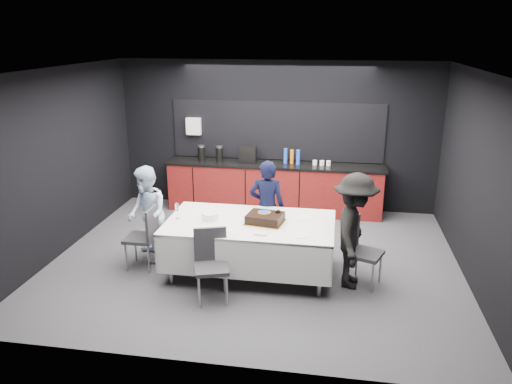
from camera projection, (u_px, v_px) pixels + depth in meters
ground at (255, 260)px, 7.53m from camera, size 6.00×6.00×0.00m
room_shell at (255, 139)px, 6.95m from camera, size 6.04×5.04×2.82m
kitchenette at (273, 183)px, 9.44m from camera, size 4.10×0.64×2.05m
party_table at (250, 231)px, 6.95m from camera, size 2.32×1.32×0.78m
cake_assembly at (265, 218)px, 6.85m from camera, size 0.57×0.49×0.16m
plate_stack at (210, 216)px, 6.97m from camera, size 0.23×0.23×0.10m
loose_plate_near at (228, 230)px, 6.62m from camera, size 0.18×0.18×0.01m
loose_plate_right_a at (302, 219)px, 7.00m from camera, size 0.19×0.19×0.01m
loose_plate_right_b at (301, 235)px, 6.43m from camera, size 0.19×0.19×0.01m
loose_plate_far at (249, 214)px, 7.19m from camera, size 0.21×0.21×0.01m
fork_pile at (261, 234)px, 6.46m from camera, size 0.17×0.12×0.03m
champagne_flute at (177, 208)px, 6.97m from camera, size 0.06×0.06×0.22m
chair_left at (146, 233)px, 7.14m from camera, size 0.42×0.42×0.92m
chair_right at (360, 247)px, 6.69m from camera, size 0.54×0.54×0.92m
chair_near at (211, 259)px, 6.33m from camera, size 0.53×0.53×0.92m
person_center at (267, 207)px, 7.58m from camera, size 0.55×0.37×1.48m
person_left at (147, 214)px, 7.35m from camera, size 0.84×0.88×1.44m
person_right at (354, 231)px, 6.56m from camera, size 0.68×1.07×1.57m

